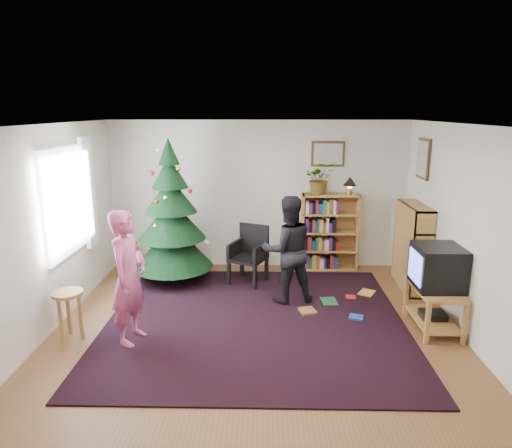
{
  "coord_description": "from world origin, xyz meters",
  "views": [
    {
      "loc": [
        0.13,
        -5.13,
        2.67
      ],
      "look_at": [
        -0.01,
        1.08,
        1.1
      ],
      "focal_mm": 32.0,
      "sensor_mm": 36.0,
      "label": 1
    }
  ],
  "objects_px": {
    "armchair": "(248,252)",
    "person_standing": "(129,278)",
    "picture_back": "(328,154)",
    "crt_tv": "(438,267)",
    "tv_stand": "(434,304)",
    "bookshelf_back": "(330,231)",
    "bookshelf_right": "(412,246)",
    "stool": "(68,302)",
    "potted_plant": "(320,178)",
    "christmas_tree": "(172,224)",
    "table_lamp": "(350,182)",
    "picture_right": "(423,159)",
    "person_by_chair": "(288,250)"
  },
  "relations": [
    {
      "from": "tv_stand",
      "to": "table_lamp",
      "type": "relative_size",
      "value": 3.02
    },
    {
      "from": "christmas_tree",
      "to": "person_by_chair",
      "type": "height_order",
      "value": "christmas_tree"
    },
    {
      "from": "tv_stand",
      "to": "armchair",
      "type": "bearing_deg",
      "value": 146.72
    },
    {
      "from": "picture_right",
      "to": "bookshelf_back",
      "type": "height_order",
      "value": "picture_right"
    },
    {
      "from": "tv_stand",
      "to": "stool",
      "type": "xyz_separation_m",
      "value": [
        -4.42,
        -0.35,
        0.13
      ]
    },
    {
      "from": "potted_plant",
      "to": "bookshelf_right",
      "type": "bearing_deg",
      "value": -32.06
    },
    {
      "from": "potted_plant",
      "to": "table_lamp",
      "type": "distance_m",
      "value": 0.5
    },
    {
      "from": "picture_right",
      "to": "tv_stand",
      "type": "xyz_separation_m",
      "value": [
        -0.26,
        -1.59,
        -1.63
      ]
    },
    {
      "from": "picture_back",
      "to": "bookshelf_back",
      "type": "relative_size",
      "value": 0.42
    },
    {
      "from": "christmas_tree",
      "to": "tv_stand",
      "type": "xyz_separation_m",
      "value": [
        3.55,
        -1.55,
        -0.62
      ]
    },
    {
      "from": "christmas_tree",
      "to": "tv_stand",
      "type": "height_order",
      "value": "christmas_tree"
    },
    {
      "from": "bookshelf_right",
      "to": "stool",
      "type": "bearing_deg",
      "value": 110.52
    },
    {
      "from": "picture_right",
      "to": "table_lamp",
      "type": "height_order",
      "value": "picture_right"
    },
    {
      "from": "bookshelf_right",
      "to": "armchair",
      "type": "bearing_deg",
      "value": 85.33
    },
    {
      "from": "stool",
      "to": "person_by_chair",
      "type": "distance_m",
      "value": 2.88
    },
    {
      "from": "stool",
      "to": "table_lamp",
      "type": "bearing_deg",
      "value": 34.32
    },
    {
      "from": "bookshelf_right",
      "to": "table_lamp",
      "type": "height_order",
      "value": "table_lamp"
    },
    {
      "from": "christmas_tree",
      "to": "bookshelf_right",
      "type": "height_order",
      "value": "christmas_tree"
    },
    {
      "from": "armchair",
      "to": "person_standing",
      "type": "relative_size",
      "value": 0.57
    },
    {
      "from": "crt_tv",
      "to": "potted_plant",
      "type": "xyz_separation_m",
      "value": [
        -1.21,
        2.18,
        0.75
      ]
    },
    {
      "from": "bookshelf_back",
      "to": "person_standing",
      "type": "height_order",
      "value": "person_standing"
    },
    {
      "from": "christmas_tree",
      "to": "armchair",
      "type": "distance_m",
      "value": 1.27
    },
    {
      "from": "potted_plant",
      "to": "table_lamp",
      "type": "bearing_deg",
      "value": 0.0
    },
    {
      "from": "picture_right",
      "to": "person_standing",
      "type": "distance_m",
      "value": 4.55
    },
    {
      "from": "bookshelf_back",
      "to": "stool",
      "type": "bearing_deg",
      "value": -143.4
    },
    {
      "from": "bookshelf_right",
      "to": "person_standing",
      "type": "distance_m",
      "value": 4.17
    },
    {
      "from": "stool",
      "to": "potted_plant",
      "type": "distance_m",
      "value": 4.24
    },
    {
      "from": "person_standing",
      "to": "potted_plant",
      "type": "distance_m",
      "value": 3.65
    },
    {
      "from": "tv_stand",
      "to": "armchair",
      "type": "xyz_separation_m",
      "value": [
        -2.37,
        1.55,
        0.16
      ]
    },
    {
      "from": "christmas_tree",
      "to": "bookshelf_right",
      "type": "bearing_deg",
      "value": -3.05
    },
    {
      "from": "person_by_chair",
      "to": "table_lamp",
      "type": "xyz_separation_m",
      "value": [
        1.07,
        1.4,
        0.73
      ]
    },
    {
      "from": "picture_right",
      "to": "table_lamp",
      "type": "bearing_deg",
      "value": 148.57
    },
    {
      "from": "armchair",
      "to": "stool",
      "type": "xyz_separation_m",
      "value": [
        -2.05,
        -1.9,
        -0.03
      ]
    },
    {
      "from": "picture_back",
      "to": "tv_stand",
      "type": "distance_m",
      "value": 3.03
    },
    {
      "from": "bookshelf_right",
      "to": "person_by_chair",
      "type": "height_order",
      "value": "person_by_chair"
    },
    {
      "from": "bookshelf_back",
      "to": "armchair",
      "type": "xyz_separation_m",
      "value": [
        -1.36,
        -0.63,
        -0.18
      ]
    },
    {
      "from": "person_by_chair",
      "to": "potted_plant",
      "type": "height_order",
      "value": "potted_plant"
    },
    {
      "from": "picture_back",
      "to": "christmas_tree",
      "type": "relative_size",
      "value": 0.24
    },
    {
      "from": "stool",
      "to": "person_standing",
      "type": "bearing_deg",
      "value": -4.24
    },
    {
      "from": "picture_right",
      "to": "crt_tv",
      "type": "bearing_deg",
      "value": -99.19
    },
    {
      "from": "picture_right",
      "to": "person_standing",
      "type": "relative_size",
      "value": 0.38
    },
    {
      "from": "picture_back",
      "to": "table_lamp",
      "type": "distance_m",
      "value": 0.59
    },
    {
      "from": "bookshelf_back",
      "to": "table_lamp",
      "type": "distance_m",
      "value": 0.88
    },
    {
      "from": "christmas_tree",
      "to": "person_standing",
      "type": "bearing_deg",
      "value": -93.18
    },
    {
      "from": "christmas_tree",
      "to": "potted_plant",
      "type": "relative_size",
      "value": 4.3
    },
    {
      "from": "armchair",
      "to": "person_by_chair",
      "type": "distance_m",
      "value": 1.01
    },
    {
      "from": "tv_stand",
      "to": "potted_plant",
      "type": "bearing_deg",
      "value": 119.01
    },
    {
      "from": "armchair",
      "to": "potted_plant",
      "type": "height_order",
      "value": "potted_plant"
    },
    {
      "from": "bookshelf_right",
      "to": "potted_plant",
      "type": "xyz_separation_m",
      "value": [
        -1.33,
        0.83,
        0.9
      ]
    },
    {
      "from": "picture_back",
      "to": "crt_tv",
      "type": "height_order",
      "value": "picture_back"
    }
  ]
}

